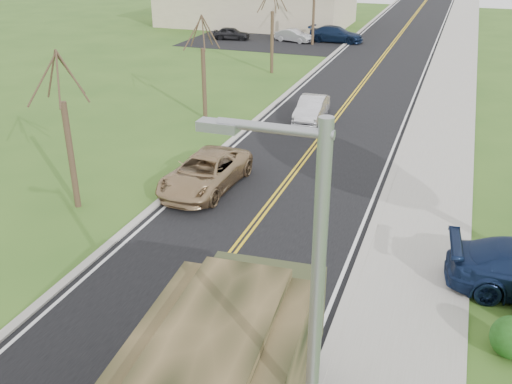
% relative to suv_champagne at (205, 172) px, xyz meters
% --- Properties ---
extents(road, '(8.00, 120.00, 0.01)m').
position_rel_suv_champagne_xyz_m(road, '(3.00, 26.77, -0.71)').
color(road, black).
rests_on(road, ground).
extents(curb_right, '(0.30, 120.00, 0.12)m').
position_rel_suv_champagne_xyz_m(curb_right, '(7.15, 26.77, -0.66)').
color(curb_right, '#9E998E').
rests_on(curb_right, ground).
extents(sidewalk_right, '(3.20, 120.00, 0.10)m').
position_rel_suv_champagne_xyz_m(sidewalk_right, '(8.90, 26.77, -0.67)').
color(sidewalk_right, '#9E998E').
rests_on(sidewalk_right, ground).
extents(curb_left, '(0.30, 120.00, 0.10)m').
position_rel_suv_champagne_xyz_m(curb_left, '(-1.15, 26.77, -0.67)').
color(curb_left, '#9E998E').
rests_on(curb_left, ground).
extents(street_light, '(1.65, 0.22, 8.00)m').
position_rel_suv_champagne_xyz_m(street_light, '(7.90, -13.73, 3.71)').
color(street_light, gray).
rests_on(street_light, ground).
extents(bare_tree_a, '(1.93, 2.26, 6.08)m').
position_rel_suv_champagne_xyz_m(bare_tree_a, '(-4.00, -3.23, 1.91)').
color(bare_tree_a, '#38281C').
rests_on(bare_tree_a, ground).
extents(bare_tree_b, '(1.83, 2.14, 5.73)m').
position_rel_suv_champagne_xyz_m(bare_tree_b, '(-4.00, 8.77, 1.76)').
color(bare_tree_b, '#38281C').
rests_on(bare_tree_b, ground).
extents(bare_tree_c, '(2.04, 2.39, 6.42)m').
position_rel_suv_champagne_xyz_m(bare_tree_c, '(-4.00, 20.77, 2.06)').
color(bare_tree_c, '#38281C').
rests_on(bare_tree_c, ground).
extents(bare_tree_d, '(1.88, 2.20, 5.91)m').
position_rel_suv_champagne_xyz_m(bare_tree_d, '(-4.00, 32.77, 1.83)').
color(bare_tree_d, '#38281C').
rests_on(bare_tree_d, ground).
extents(suv_champagne, '(2.62, 5.28, 1.44)m').
position_rel_suv_champagne_xyz_m(suv_champagne, '(0.00, 0.00, 0.00)').
color(suv_champagne, '#9A7C57').
rests_on(suv_champagne, ground).
extents(sedan_silver, '(1.55, 3.99, 1.30)m').
position_rel_suv_champagne_xyz_m(sedan_silver, '(1.73, 10.62, -0.07)').
color(sedan_silver, silver).
rests_on(sedan_silver, ground).
extents(lot_car_dark, '(3.71, 1.98, 1.20)m').
position_rel_suv_champagne_xyz_m(lot_car_dark, '(-12.06, 32.67, -0.12)').
color(lot_car_dark, black).
rests_on(lot_car_dark, ground).
extents(lot_car_silver, '(3.82, 2.16, 1.19)m').
position_rel_suv_champagne_xyz_m(lot_car_silver, '(-6.05, 33.56, -0.12)').
color(lot_car_silver, silver).
rests_on(lot_car_silver, ground).
extents(lot_car_navy, '(5.16, 2.22, 1.48)m').
position_rel_suv_champagne_xyz_m(lot_car_navy, '(-2.24, 34.79, 0.02)').
color(lot_car_navy, '#0E1A34').
rests_on(lot_car_navy, ground).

